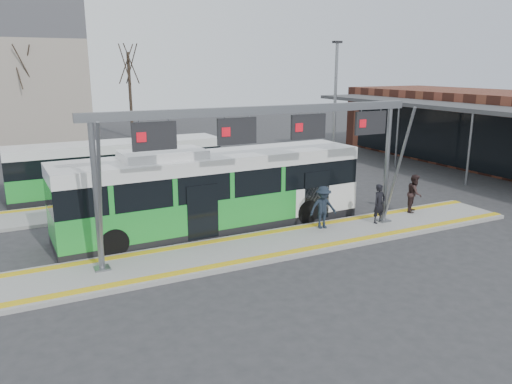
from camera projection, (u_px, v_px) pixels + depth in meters
ground at (277, 246)px, 19.29m from camera, size 120.00×120.00×0.00m
platform_main at (277, 244)px, 19.27m from camera, size 22.00×3.00×0.15m
platform_second at (127, 206)px, 24.49m from camera, size 20.00×3.00×0.15m
tactile_main at (277, 242)px, 19.25m from camera, size 22.00×2.65×0.02m
tactile_second at (122, 199)px, 25.46m from camera, size 20.00×0.35×0.02m
gantry at (266, 135)px, 18.30m from camera, size 13.00×1.68×5.20m
hero_bus at (213, 192)px, 20.94m from camera, size 13.01×3.16×3.55m
bg_bus_green at (118, 168)px, 27.13m from camera, size 11.28×2.66×2.80m
passenger_a at (379, 204)px, 21.44m from camera, size 0.67×0.49×1.71m
passenger_b at (415, 193)px, 23.11m from camera, size 1.09×1.06×1.76m
passenger_c at (323, 207)px, 20.73m from camera, size 1.26×0.86×1.80m
tree_left at (21, 68)px, 40.72m from camera, size 1.40×1.40×8.75m
tree_mid at (128, 64)px, 46.57m from camera, size 1.40×1.40×9.10m
lamp_east at (335, 113)px, 27.32m from camera, size 0.50×0.25×8.05m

